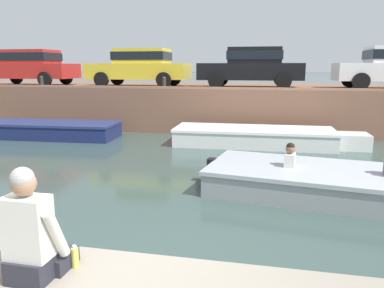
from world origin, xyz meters
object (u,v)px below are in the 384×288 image
(person_seated_left, at_px, (32,236))
(bottle_drink, at_px, (75,257))
(mooring_bollard_west, at_px, (42,81))
(mooring_bollard_mid, at_px, (164,82))
(boat_moored_west_navy, at_px, (44,130))
(car_leftmost_red, at_px, (30,66))
(car_left_inner_yellow, at_px, (140,66))
(boat_moored_central_white, at_px, (261,137))
(motorboat_passing, at_px, (357,186))
(car_centre_black, at_px, (252,66))

(person_seated_left, bearing_deg, bottle_drink, 40.29)
(mooring_bollard_west, bearing_deg, mooring_bollard_mid, 0.00)
(boat_moored_west_navy, bearing_deg, car_leftmost_red, 128.64)
(car_left_inner_yellow, bearing_deg, person_seated_left, -74.37)
(person_seated_left, bearing_deg, mooring_bollard_mid, 100.59)
(mooring_bollard_mid, bearing_deg, boat_moored_west_navy, -154.37)
(car_leftmost_red, distance_m, mooring_bollard_west, 2.11)
(car_leftmost_red, bearing_deg, car_left_inner_yellow, 0.00)
(car_left_inner_yellow, height_order, mooring_bollard_mid, car_left_inner_yellow)
(boat_moored_central_white, distance_m, motorboat_passing, 5.09)
(mooring_bollard_west, relative_size, person_seated_left, 0.46)
(boat_moored_west_navy, bearing_deg, car_centre_black, 24.74)
(boat_moored_west_navy, height_order, car_centre_black, car_centre_black)
(car_leftmost_red, bearing_deg, boat_moored_west_navy, -51.36)
(car_leftmost_red, relative_size, car_centre_black, 1.03)
(boat_moored_central_white, height_order, car_left_inner_yellow, car_left_inner_yellow)
(boat_moored_west_navy, xyz_separation_m, motorboat_passing, (9.65, -4.58, -0.01))
(boat_moored_west_navy, xyz_separation_m, car_leftmost_red, (-2.65, 3.31, 2.26))
(motorboat_passing, bearing_deg, boat_moored_central_white, 112.26)
(mooring_bollard_west, xyz_separation_m, bottle_drink, (7.53, -11.09, -1.07))
(car_leftmost_red, distance_m, person_seated_left, 15.48)
(car_leftmost_red, height_order, car_centre_black, same)
(boat_moored_central_white, height_order, mooring_bollard_west, mooring_bollard_west)
(car_centre_black, bearing_deg, mooring_bollard_mid, -156.38)
(car_left_inner_yellow, relative_size, mooring_bollard_west, 9.57)
(boat_moored_central_white, height_order, person_seated_left, person_seated_left)
(car_left_inner_yellow, xyz_separation_m, person_seated_left, (3.55, -12.70, -1.40))
(car_left_inner_yellow, height_order, car_centre_black, same)
(boat_moored_west_navy, distance_m, mooring_bollard_west, 2.79)
(car_leftmost_red, xyz_separation_m, car_centre_black, (9.83, 0.00, 0.00))
(car_left_inner_yellow, distance_m, person_seated_left, 13.26)
(boat_moored_west_navy, relative_size, mooring_bollard_west, 13.21)
(boat_moored_central_white, relative_size, motorboat_passing, 0.95)
(mooring_bollard_mid, xyz_separation_m, bottle_drink, (2.36, -11.09, -1.07))
(motorboat_passing, xyz_separation_m, car_leftmost_red, (-12.29, 7.89, 2.27))
(car_centre_black, height_order, mooring_bollard_mid, car_centre_black)
(car_left_inner_yellow, relative_size, car_centre_black, 1.05)
(car_centre_black, relative_size, bottle_drink, 19.96)
(car_leftmost_red, bearing_deg, boat_moored_central_white, -17.04)
(boat_moored_central_white, bearing_deg, car_centre_black, 99.49)
(boat_moored_west_navy, height_order, car_leftmost_red, car_leftmost_red)
(motorboat_passing, bearing_deg, car_centre_black, 107.32)
(boat_moored_west_navy, distance_m, car_leftmost_red, 4.80)
(boat_moored_west_navy, relative_size, motorboat_passing, 0.92)
(boat_moored_central_white, bearing_deg, mooring_bollard_west, 168.73)
(car_centre_black, relative_size, mooring_bollard_mid, 9.15)
(mooring_bollard_west, bearing_deg, car_leftmost_red, 136.07)
(mooring_bollard_west, bearing_deg, boat_moored_central_white, -11.27)
(mooring_bollard_west, height_order, mooring_bollard_mid, same)
(mooring_bollard_mid, bearing_deg, motorboat_passing, -48.87)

